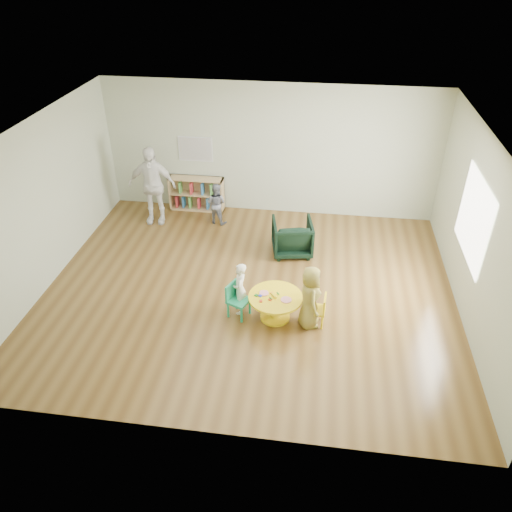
# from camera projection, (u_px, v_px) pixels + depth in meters

# --- Properties ---
(room) EXTENTS (7.10, 7.00, 2.80)m
(room) POSITION_uv_depth(u_px,v_px,m) (249.00, 191.00, 7.65)
(room) COLOR brown
(room) RESTS_ON ground
(activity_table) EXTENTS (0.86, 0.86, 0.47)m
(activity_table) POSITION_uv_depth(u_px,v_px,m) (275.00, 303.00, 7.89)
(activity_table) COLOR yellow
(activity_table) RESTS_ON ground
(kid_chair_left) EXTENTS (0.41, 0.41, 0.59)m
(kid_chair_left) POSITION_uv_depth(u_px,v_px,m) (236.00, 299.00, 7.95)
(kid_chair_left) COLOR #1C9E6B
(kid_chair_left) RESTS_ON ground
(kid_chair_right) EXTENTS (0.31, 0.31, 0.54)m
(kid_chair_right) POSITION_uv_depth(u_px,v_px,m) (319.00, 309.00, 7.77)
(kid_chair_right) COLOR yellow
(kid_chair_right) RESTS_ON ground
(bookshelf) EXTENTS (1.20, 0.30, 0.75)m
(bookshelf) POSITION_uv_depth(u_px,v_px,m) (196.00, 193.00, 11.05)
(bookshelf) COLOR tan
(bookshelf) RESTS_ON ground
(alphabet_poster) EXTENTS (0.74, 0.01, 0.54)m
(alphabet_poster) POSITION_uv_depth(u_px,v_px,m) (195.00, 149.00, 10.61)
(alphabet_poster) COLOR silver
(alphabet_poster) RESTS_ON ground
(armchair) EXTENTS (0.86, 0.88, 0.69)m
(armchair) POSITION_uv_depth(u_px,v_px,m) (292.00, 237.00, 9.51)
(armchair) COLOR black
(armchair) RESTS_ON ground
(child_left) EXTENTS (0.25, 0.35, 0.91)m
(child_left) POSITION_uv_depth(u_px,v_px,m) (240.00, 289.00, 7.94)
(child_left) COLOR white
(child_left) RESTS_ON ground
(child_right) EXTENTS (0.46, 0.59, 1.07)m
(child_right) POSITION_uv_depth(u_px,v_px,m) (310.00, 297.00, 7.63)
(child_right) COLOR yellow
(child_right) RESTS_ON ground
(toddler) EXTENTS (0.50, 0.43, 0.89)m
(toddler) POSITION_uv_depth(u_px,v_px,m) (216.00, 204.00, 10.46)
(toddler) COLOR #17203A
(toddler) RESTS_ON ground
(adult_caretaker) EXTENTS (1.01, 0.49, 1.67)m
(adult_caretaker) POSITION_uv_depth(u_px,v_px,m) (152.00, 185.00, 10.30)
(adult_caretaker) COLOR white
(adult_caretaker) RESTS_ON ground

